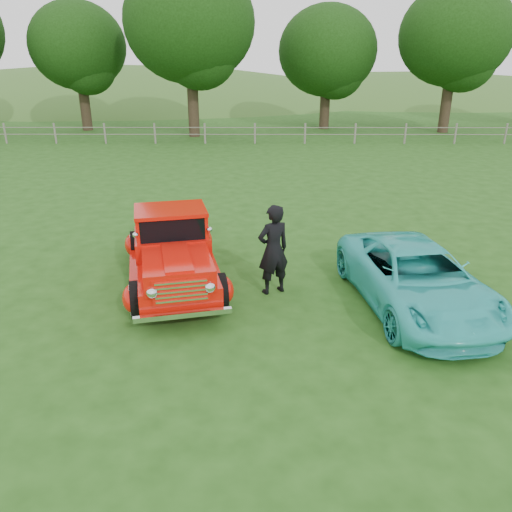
{
  "coord_description": "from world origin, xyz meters",
  "views": [
    {
      "loc": [
        0.21,
        -8.44,
        4.8
      ],
      "look_at": [
        0.16,
        1.2,
        0.97
      ],
      "focal_mm": 35.0,
      "sensor_mm": 36.0,
      "label": 1
    }
  ],
  "objects_px": {
    "tree_mid_west": "(78,46)",
    "man": "(273,250)",
    "tree_near_west": "(190,23)",
    "tree_near_east": "(327,51)",
    "tree_mid_east": "(455,35)",
    "red_pickup": "(173,250)",
    "teal_sedan": "(416,278)"
  },
  "relations": [
    {
      "from": "tree_near_west",
      "to": "tree_mid_east",
      "type": "relative_size",
      "value": 1.1
    },
    {
      "from": "tree_mid_west",
      "to": "teal_sedan",
      "type": "distance_m",
      "value": 31.64
    },
    {
      "from": "tree_near_east",
      "to": "tree_near_west",
      "type": "bearing_deg",
      "value": -156.04
    },
    {
      "from": "red_pickup",
      "to": "man",
      "type": "xyz_separation_m",
      "value": [
        2.25,
        -0.51,
        0.2
      ]
    },
    {
      "from": "tree_near_west",
      "to": "red_pickup",
      "type": "bearing_deg",
      "value": -84.33
    },
    {
      "from": "tree_near_east",
      "to": "tree_mid_east",
      "type": "distance_m",
      "value": 8.3
    },
    {
      "from": "tree_near_east",
      "to": "tree_mid_east",
      "type": "xyz_separation_m",
      "value": [
        8.0,
        -2.0,
        0.93
      ]
    },
    {
      "from": "tree_mid_east",
      "to": "man",
      "type": "xyz_separation_m",
      "value": [
        -12.47,
        -25.5,
        -5.18
      ]
    },
    {
      "from": "tree_near_east",
      "to": "man",
      "type": "relative_size",
      "value": 4.19
    },
    {
      "from": "tree_near_east",
      "to": "tree_mid_west",
      "type": "bearing_deg",
      "value": -176.63
    },
    {
      "from": "tree_near_west",
      "to": "red_pickup",
      "type": "distance_m",
      "value": 23.87
    },
    {
      "from": "tree_mid_west",
      "to": "tree_mid_east",
      "type": "distance_m",
      "value": 25.03
    },
    {
      "from": "man",
      "to": "tree_mid_east",
      "type": "bearing_deg",
      "value": -142.88
    },
    {
      "from": "man",
      "to": "tree_near_west",
      "type": "bearing_deg",
      "value": -105.91
    },
    {
      "from": "tree_mid_west",
      "to": "man",
      "type": "relative_size",
      "value": 4.25
    },
    {
      "from": "tree_near_east",
      "to": "red_pickup",
      "type": "height_order",
      "value": "tree_near_east"
    },
    {
      "from": "tree_mid_west",
      "to": "red_pickup",
      "type": "xyz_separation_m",
      "value": [
        10.28,
        -25.99,
        -4.75
      ]
    },
    {
      "from": "red_pickup",
      "to": "tree_near_east",
      "type": "bearing_deg",
      "value": 62.91
    },
    {
      "from": "tree_mid_east",
      "to": "tree_mid_west",
      "type": "bearing_deg",
      "value": 177.71
    },
    {
      "from": "tree_mid_west",
      "to": "tree_mid_east",
      "type": "height_order",
      "value": "tree_mid_east"
    },
    {
      "from": "tree_near_west",
      "to": "teal_sedan",
      "type": "height_order",
      "value": "tree_near_west"
    },
    {
      "from": "tree_near_east",
      "to": "teal_sedan",
      "type": "xyz_separation_m",
      "value": [
        -1.58,
        -28.19,
        -4.6
      ]
    },
    {
      "from": "tree_mid_east",
      "to": "red_pickup",
      "type": "xyz_separation_m",
      "value": [
        -14.72,
        -24.99,
        -5.38
      ]
    },
    {
      "from": "tree_near_west",
      "to": "man",
      "type": "distance_m",
      "value": 24.63
    },
    {
      "from": "tree_near_west",
      "to": "tree_near_east",
      "type": "relative_size",
      "value": 1.25
    },
    {
      "from": "teal_sedan",
      "to": "man",
      "type": "xyz_separation_m",
      "value": [
        -2.89,
        0.69,
        0.35
      ]
    },
    {
      "from": "tree_mid_west",
      "to": "red_pickup",
      "type": "distance_m",
      "value": 28.35
    },
    {
      "from": "red_pickup",
      "to": "teal_sedan",
      "type": "height_order",
      "value": "red_pickup"
    },
    {
      "from": "tree_mid_west",
      "to": "tree_mid_east",
      "type": "relative_size",
      "value": 0.9
    },
    {
      "from": "tree_near_east",
      "to": "man",
      "type": "xyz_separation_m",
      "value": [
        -4.47,
        -27.5,
        -4.25
      ]
    },
    {
      "from": "tree_near_west",
      "to": "man",
      "type": "xyz_separation_m",
      "value": [
        4.53,
        -23.5,
        -5.8
      ]
    },
    {
      "from": "tree_mid_west",
      "to": "teal_sedan",
      "type": "relative_size",
      "value": 1.82
    }
  ]
}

